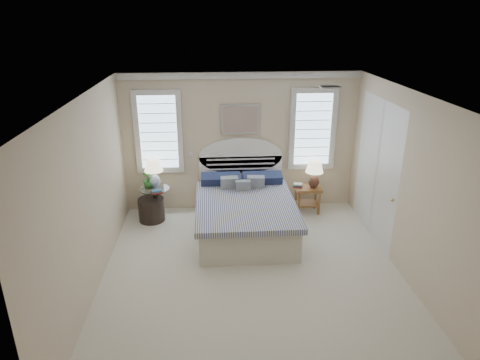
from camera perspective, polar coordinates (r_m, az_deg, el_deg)
name	(u,v)px	position (r m, az deg, el deg)	size (l,w,h in m)	color
floor	(253,276)	(6.60, 1.68, -12.62)	(4.50, 5.00, 0.01)	beige
ceiling	(255,96)	(5.57, 1.98, 11.09)	(4.50, 5.00, 0.01)	white
wall_back	(240,143)	(8.30, 0.04, 4.99)	(4.50, 0.02, 2.70)	beige
wall_left	(89,198)	(6.16, -19.52, -2.29)	(0.02, 5.00, 2.70)	beige
wall_right	(410,189)	(6.57, 21.73, -1.10)	(0.02, 5.00, 2.70)	beige
crown_molding	(241,75)	(8.00, 0.07, 13.81)	(4.50, 0.08, 0.12)	silver
hvac_vent	(330,87)	(6.57, 11.91, 12.07)	(0.30, 0.20, 0.02)	#B2B2B2
switch_plate	(191,154)	(8.34, -6.49, 3.47)	(0.08, 0.01, 0.12)	silver
window_left	(159,132)	(8.25, -10.81, 6.30)	(0.90, 0.06, 1.60)	silver
window_right	(313,129)	(8.43, 9.65, 6.70)	(0.90, 0.06, 1.60)	silver
painting	(240,119)	(8.15, 0.07, 8.08)	(0.74, 0.04, 0.58)	silver
closet_door	(376,170)	(7.64, 17.73, 1.27)	(0.02, 1.80, 2.40)	silver
bed	(245,211)	(7.68, 0.62, -4.15)	(1.72, 2.28, 1.47)	beige
side_table_left	(155,200)	(8.26, -11.23, -2.66)	(0.56, 0.56, 0.63)	black
nightstand_right	(308,194)	(8.50, 9.00, -1.82)	(0.50, 0.40, 0.53)	#985931
floor_pot	(151,210)	(8.28, -11.72, -3.87)	(0.49, 0.49, 0.44)	black
lamp_left	(154,170)	(8.09, -11.43, 1.31)	(0.35, 0.35, 0.57)	silver
lamp_right	(314,171)	(8.30, 9.89, 1.15)	(0.43, 0.43, 0.56)	black
potted_plant	(148,179)	(8.14, -12.16, 0.12)	(0.20, 0.20, 0.36)	#358033
books_left	(157,191)	(7.95, -11.06, -1.51)	(0.23, 0.20, 0.05)	maroon
books_right	(298,185)	(8.39, 7.73, -0.72)	(0.22, 0.18, 0.08)	maroon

